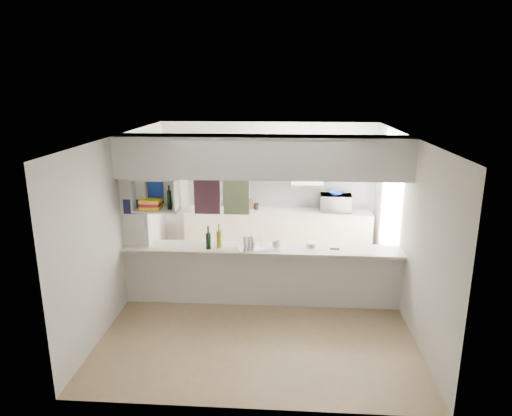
# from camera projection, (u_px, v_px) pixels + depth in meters

# --- Properties ---
(floor) EXTENTS (4.80, 4.80, 0.00)m
(floor) POSITION_uv_depth(u_px,v_px,m) (261.00, 303.00, 7.11)
(floor) COLOR #9A7E59
(floor) RESTS_ON ground
(ceiling) EXTENTS (4.80, 4.80, 0.00)m
(ceiling) POSITION_uv_depth(u_px,v_px,m) (262.00, 136.00, 6.43)
(ceiling) COLOR white
(ceiling) RESTS_ON wall_back
(wall_back) EXTENTS (4.20, 0.00, 4.20)m
(wall_back) POSITION_uv_depth(u_px,v_px,m) (268.00, 188.00, 9.08)
(wall_back) COLOR silver
(wall_back) RESTS_ON floor
(wall_left) EXTENTS (0.00, 4.80, 4.80)m
(wall_left) POSITION_uv_depth(u_px,v_px,m) (124.00, 221.00, 6.91)
(wall_left) COLOR silver
(wall_left) RESTS_ON floor
(wall_right) EXTENTS (0.00, 4.80, 4.80)m
(wall_right) POSITION_uv_depth(u_px,v_px,m) (406.00, 227.00, 6.63)
(wall_right) COLOR silver
(wall_right) RESTS_ON floor
(servery_partition) EXTENTS (4.20, 0.50, 2.60)m
(servery_partition) POSITION_uv_depth(u_px,v_px,m) (250.00, 200.00, 6.69)
(servery_partition) COLOR silver
(servery_partition) RESTS_ON floor
(cubby_shelf) EXTENTS (0.65, 0.35, 0.50)m
(cubby_shelf) POSITION_uv_depth(u_px,v_px,m) (155.00, 196.00, 6.70)
(cubby_shelf) COLOR white
(cubby_shelf) RESTS_ON bulkhead
(kitchen_run) EXTENTS (3.60, 0.63, 2.24)m
(kitchen_run) POSITION_uv_depth(u_px,v_px,m) (276.00, 215.00, 8.94)
(kitchen_run) COLOR beige
(kitchen_run) RESTS_ON floor
(microwave) EXTENTS (0.61, 0.42, 0.33)m
(microwave) POSITION_uv_depth(u_px,v_px,m) (336.00, 203.00, 8.80)
(microwave) COLOR white
(microwave) RESTS_ON bench_top
(bowl) EXTENTS (0.27, 0.27, 0.07)m
(bowl) POSITION_uv_depth(u_px,v_px,m) (336.00, 193.00, 8.73)
(bowl) COLOR #0D2D99
(bowl) RESTS_ON microwave
(dish_rack) EXTENTS (0.46, 0.40, 0.21)m
(dish_rack) POSITION_uv_depth(u_px,v_px,m) (251.00, 244.00, 6.81)
(dish_rack) COLOR silver
(dish_rack) RESTS_ON breakfast_bar
(cup) EXTENTS (0.13, 0.13, 0.10)m
(cup) POSITION_uv_depth(u_px,v_px,m) (277.00, 244.00, 6.82)
(cup) COLOR white
(cup) RESTS_ON dish_rack
(wine_bottles) EXTENTS (0.23, 0.16, 0.37)m
(wine_bottles) POSITION_uv_depth(u_px,v_px,m) (214.00, 239.00, 6.82)
(wine_bottles) COLOR black
(wine_bottles) RESTS_ON breakfast_bar
(plastic_tubs) EXTENTS (0.49, 0.18, 0.07)m
(plastic_tubs) POSITION_uv_depth(u_px,v_px,m) (312.00, 245.00, 6.89)
(plastic_tubs) COLOR silver
(plastic_tubs) RESTS_ON breakfast_bar
(utensil_jar) EXTENTS (0.09, 0.09, 0.13)m
(utensil_jar) POSITION_uv_depth(u_px,v_px,m) (256.00, 206.00, 8.94)
(utensil_jar) COLOR black
(utensil_jar) RESTS_ON bench_top
(knife_block) EXTENTS (0.12, 0.11, 0.19)m
(knife_block) POSITION_uv_depth(u_px,v_px,m) (251.00, 204.00, 8.97)
(knife_block) COLOR #4C351A
(knife_block) RESTS_ON bench_top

